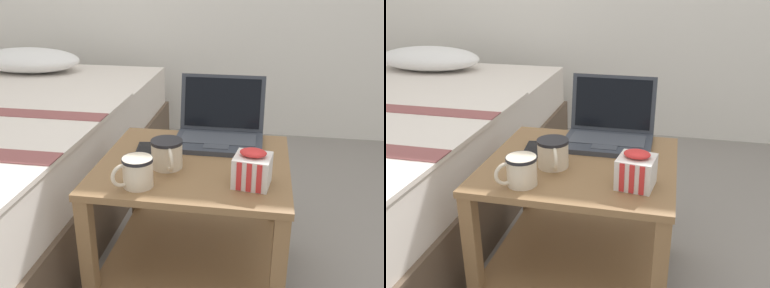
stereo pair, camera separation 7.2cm
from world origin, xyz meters
TOP-DOWN VIEW (x-y plane):
  - ground_plane at (0.00, 0.00)m, footprint 8.00×8.00m
  - bedside_table at (0.00, 0.00)m, footprint 0.63×0.58m
  - laptop at (0.06, 0.20)m, footprint 0.32×0.27m
  - mug_front_left at (-0.08, -0.06)m, footprint 0.10×0.14m
  - mug_front_right at (-0.14, -0.20)m, footprint 0.11×0.11m
  - snack_bag at (0.20, -0.14)m, footprint 0.12×0.12m
  - cell_phone at (-0.18, 0.06)m, footprint 0.09×0.15m

SIDE VIEW (x-z plane):
  - ground_plane at x=0.00m, z-range 0.00..0.00m
  - bedside_table at x=0.00m, z-range 0.07..0.55m
  - cell_phone at x=-0.18m, z-range 0.48..0.49m
  - laptop at x=0.06m, z-range 0.41..0.64m
  - mug_front_right at x=-0.14m, z-range 0.48..0.57m
  - snack_bag at x=0.20m, z-range 0.47..0.58m
  - mug_front_left at x=-0.08m, z-range 0.48..0.57m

